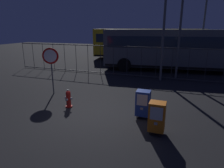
% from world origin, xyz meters
% --- Properties ---
extents(ground_plane, '(60.00, 60.00, 0.00)m').
position_xyz_m(ground_plane, '(0.00, 0.00, 0.00)').
color(ground_plane, black).
extents(fire_hydrant, '(0.33, 0.32, 0.75)m').
position_xyz_m(fire_hydrant, '(-1.27, 0.36, 0.35)').
color(fire_hydrant, red).
rests_on(fire_hydrant, ground_plane).
extents(newspaper_box_primary, '(0.48, 0.42, 1.02)m').
position_xyz_m(newspaper_box_primary, '(1.76, 0.36, 0.57)').
color(newspaper_box_primary, black).
rests_on(newspaper_box_primary, ground_plane).
extents(newspaper_box_secondary, '(0.48, 0.42, 1.02)m').
position_xyz_m(newspaper_box_secondary, '(2.37, -0.59, 0.57)').
color(newspaper_box_secondary, black).
rests_on(newspaper_box_secondary, ground_plane).
extents(stop_sign, '(0.71, 0.31, 2.23)m').
position_xyz_m(stop_sign, '(-2.91, 1.61, 1.60)').
color(stop_sign, '#4C4F54').
rests_on(stop_sign, ground_plane).
extents(fence_barrier, '(18.03, 0.04, 2.00)m').
position_xyz_m(fence_barrier, '(0.00, 6.30, 1.02)').
color(fence_barrier, '#2D2D33').
rests_on(fence_barrier, ground_plane).
extents(bus_near, '(10.72, 3.75, 3.00)m').
position_xyz_m(bus_near, '(2.46, 9.30, 1.71)').
color(bus_near, '#4C5156').
rests_on(bus_near, ground_plane).
extents(bus_far, '(10.75, 4.00, 3.00)m').
position_xyz_m(bus_far, '(-0.46, 13.82, 1.71)').
color(bus_far, gold).
rests_on(bus_far, ground_plane).
extents(street_light_near_right, '(0.32, 0.32, 6.61)m').
position_xyz_m(street_light_near_right, '(4.28, 11.50, 3.86)').
color(street_light_near_right, '#4C4F54').
rests_on(street_light_near_right, ground_plane).
extents(street_light_far_left, '(0.32, 0.32, 6.71)m').
position_xyz_m(street_light_far_left, '(2.64, 7.02, 3.91)').
color(street_light_far_left, '#4C4F54').
rests_on(street_light_far_left, ground_plane).
extents(street_light_far_right, '(0.32, 0.32, 6.97)m').
position_xyz_m(street_light_far_right, '(1.77, 5.95, 4.05)').
color(street_light_far_right, '#4C4F54').
rests_on(street_light_far_right, ground_plane).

